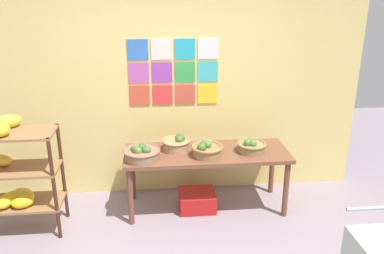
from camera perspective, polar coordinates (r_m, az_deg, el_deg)
back_wall_with_art at (r=4.55m, az=-3.64°, el=8.22°), size 4.50×0.07×2.98m
banana_shelf_unit at (r=4.33m, az=-24.29°, el=-5.60°), size 0.86×0.49×1.20m
display_table at (r=4.39m, az=2.08°, el=-4.42°), size 1.77×0.65×0.68m
fruit_basket_left at (r=4.22m, az=2.04°, el=-3.18°), size 0.33×0.33×0.17m
fruit_basket_right at (r=4.38m, az=-2.18°, el=-2.33°), size 0.31×0.31×0.17m
fruit_basket_back_left at (r=4.38m, az=8.37°, el=-2.69°), size 0.32×0.32×0.15m
fruit_basket_centre at (r=4.18m, az=-7.15°, el=-3.69°), size 0.38×0.38×0.16m
produce_crate_under_table at (r=4.58m, az=0.73°, el=-10.32°), size 0.40×0.35×0.20m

